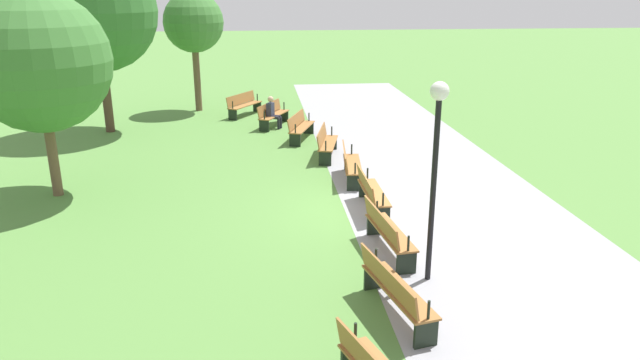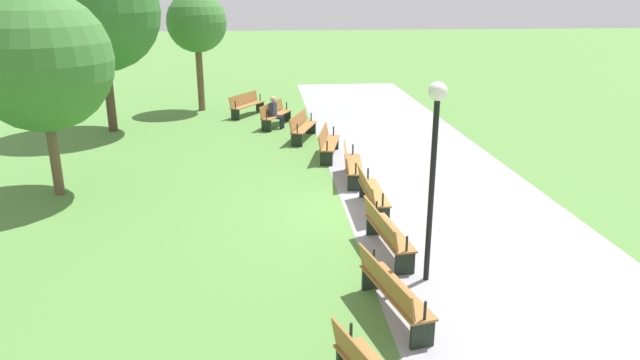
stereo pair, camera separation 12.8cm
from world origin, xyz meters
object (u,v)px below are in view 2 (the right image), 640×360
Objects in this scene: tree_1 at (40,61)px; lamp_post at (434,144)px; tree_3 at (197,23)px; bench_1 at (275,114)px; bench_5 at (371,191)px; bench_4 at (351,163)px; bench_6 at (386,231)px; bench_0 at (246,104)px; person_seated at (275,111)px; bench_7 at (392,290)px; tree_0 at (100,12)px; bench_3 at (327,142)px; bench_2 at (302,126)px.

lamp_post is (5.39, 8.08, -0.82)m from tree_1.
tree_3 is at bearing -160.98° from lamp_post.
tree_1 reaches higher than bench_1.
tree_1 is (-1.92, -7.69, 2.87)m from bench_5.
bench_6 is (4.66, 0.00, 0.00)m from bench_4.
bench_5 is at bearing 47.71° from bench_0.
person_seated is 0.34× the size of lamp_post.
lamp_post reaches higher than person_seated.
person_seated is at bearing 26.68° from bench_1.
bench_7 is (15.71, 2.63, 0.00)m from bench_0.
tree_1 reaches higher than bench_5.
bench_7 is at bearing 28.95° from tree_0.
bench_0 and bench_1 have the same top height.
bench_0 is 2.33m from bench_1.
lamp_post reaches higher than bench_6.
tree_1 is (6.79, -5.67, 2.71)m from person_seated.
tree_3 is (-7.74, -4.56, 3.15)m from bench_3.
bench_3 is 9.52m from tree_3.
bench_7 is (6.96, -0.38, 0.00)m from bench_4.
bench_0 is 2.62m from person_seated.
tree_0 reaches higher than person_seated.
lamp_post is at bearing 27.58° from bench_2.
bench_2 is at bearing -151.42° from bench_3.
tree_0 is at bearing -65.63° from person_seated.
bench_2 is 0.41× the size of tree_3.
tree_3 reaches higher than bench_7.
tree_3 is at bearing -147.41° from bench_4.
bench_3 is 4.66m from bench_5.
bench_5 is at bearing 38.17° from bench_1.
person_seated is (-11.04, -1.89, 0.16)m from bench_6.
bench_6 is 11.20m from person_seated.
tree_3 is (-3.66, -3.05, 2.99)m from person_seated.
person_seated is at bearing 173.71° from bench_7.
bench_6 is 0.32× the size of tree_0.
bench_7 is at bearing -6.33° from bench_5.
bench_3 is 0.32× the size of tree_0.
bench_1 is at bearing -169.05° from lamp_post.
bench_3 is 0.57× the size of lamp_post.
bench_2 is 8.69m from tree_1.
bench_7 is 0.41× the size of tree_3.
bench_3 is 1.03× the size of bench_5.
bench_6 is at bearing 6.37° from bench_4.
person_seated is (0.32, 0.01, 0.16)m from bench_1.
bench_2 is at bearing -170.50° from bench_5.
bench_5 is at bearing 75.98° from tree_1.
bench_2 is at bearing 179.96° from bench_6.
bench_7 is at bearing -37.81° from lamp_post.
tree_0 is (-0.12, -5.93, 3.58)m from person_seated.
bench_6 is (11.36, 1.90, 0.00)m from bench_1.
tree_1 reaches higher than bench_0.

